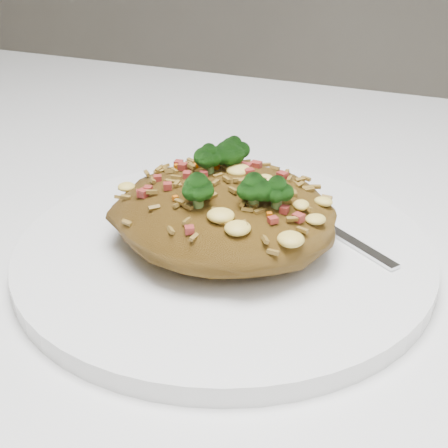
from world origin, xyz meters
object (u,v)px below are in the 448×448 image
Objects in this scene: plate at (224,251)px; fork at (323,224)px; dining_table at (169,287)px; fried_rice at (224,203)px.

fork is at bearing 40.54° from plate.
dining_table is 0.17m from fried_rice.
fork is at bearing 40.49° from fried_rice.
plate is (0.08, -0.07, 0.10)m from dining_table.
fried_rice is 1.12× the size of fork.
plate is at bearing -126.65° from fried_rice.
fork reaches higher than plate.
plate is 0.08m from fork.
fried_rice is (0.08, -0.07, 0.14)m from dining_table.
fried_rice is at bearing 53.35° from plate.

